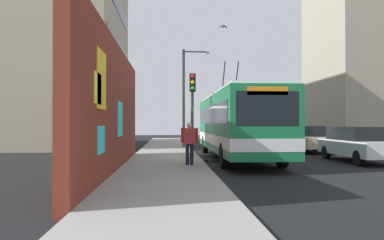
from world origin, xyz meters
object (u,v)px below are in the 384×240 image
at_px(city_bus, 236,123).
at_px(street_lamp, 187,91).
at_px(parked_car_white, 357,143).
at_px(parked_car_champagne, 310,138).
at_px(traffic_light, 192,101).
at_px(pedestrian_at_curb, 190,140).

distance_m(city_bus, street_lamp, 7.70).
bearing_deg(parked_car_white, street_lamp, 39.30).
bearing_deg(street_lamp, parked_car_white, -140.70).
distance_m(parked_car_champagne, street_lamp, 8.50).
distance_m(city_bus, traffic_light, 2.46).
height_order(pedestrian_at_curb, street_lamp, street_lamp).
bearing_deg(parked_car_champagne, pedestrian_at_curb, 135.25).
height_order(city_bus, parked_car_white, city_bus).
relative_size(pedestrian_at_curb, street_lamp, 0.24).
xyz_separation_m(city_bus, traffic_light, (-0.62, 2.15, 1.03)).
bearing_deg(parked_car_champagne, street_lamp, 66.31).
distance_m(city_bus, parked_car_champagne, 6.58).
bearing_deg(parked_car_white, pedestrian_at_curb, 105.03).
relative_size(city_bus, traffic_light, 3.04).
bearing_deg(pedestrian_at_curb, parked_car_champagne, -44.75).
bearing_deg(pedestrian_at_curb, street_lamp, -2.20).
bearing_deg(city_bus, parked_car_white, -108.61).
height_order(city_bus, street_lamp, street_lamp).
distance_m(parked_car_champagne, traffic_light, 8.86).
bearing_deg(city_bus, parked_car_champagne, -52.99).
bearing_deg(city_bus, street_lamp, 16.06).
bearing_deg(street_lamp, traffic_light, 179.20).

